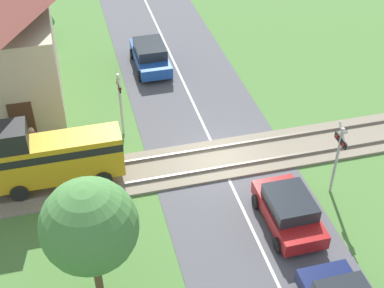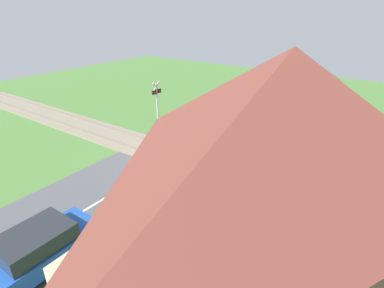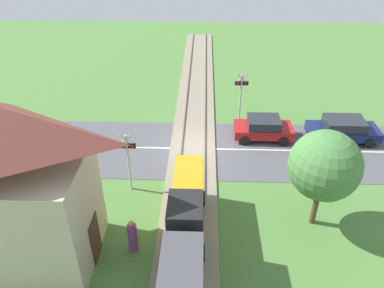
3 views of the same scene
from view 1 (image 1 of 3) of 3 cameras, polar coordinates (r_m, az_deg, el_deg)
The scene contains 11 objects.
ground_plane at distance 24.50m, azimuth 2.98°, elevation -1.75°, with size 60.00×60.00×0.00m, color #4C7A38.
road_surface at distance 24.49m, azimuth 2.99°, elevation -1.73°, with size 48.00×6.40×0.02m.
track_bed at distance 24.45m, azimuth 2.99°, elevation -1.62°, with size 2.80×48.00×0.24m.
car_near_crossing at distance 21.35m, azimuth 10.28°, elevation -6.94°, with size 3.71×1.95×1.45m.
car_far_side at distance 31.22m, azimuth -4.48°, elevation 9.42°, with size 4.11×1.94×1.51m.
crossing_signal_west_approach at distance 22.28m, azimuth 15.35°, elevation -0.74°, with size 0.90×0.18×3.44m.
crossing_signal_east_approach at distance 25.07m, azimuth -7.70°, elevation 5.14°, with size 0.90×0.18×3.44m.
station_building at distance 28.17m, azimuth -18.69°, elevation 10.89°, with size 7.91×4.24×7.57m.
pedestrian_by_station at distance 25.21m, azimuth -16.48°, elevation -0.01°, with size 0.41×0.41×1.66m.
tree_by_station at distance 34.11m, azimuth -16.75°, elevation 14.28°, with size 2.30×2.30×4.21m.
tree_roadside_hedge at distance 17.20m, azimuth -10.89°, elevation -8.62°, with size 3.15×3.15×4.89m.
Camera 1 is at (-17.94, 5.93, 15.59)m, focal length 50.00 mm.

